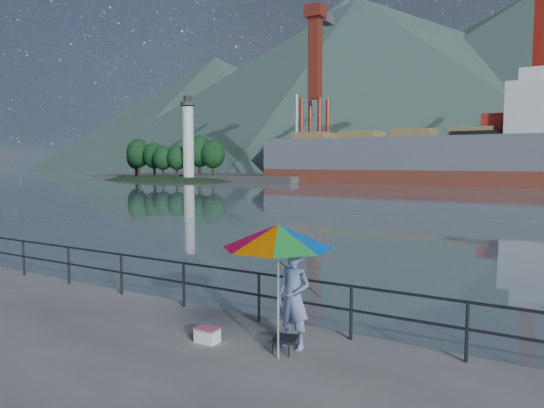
{
  "coord_description": "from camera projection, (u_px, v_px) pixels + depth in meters",
  "views": [
    {
      "loc": [
        8.15,
        -6.53,
        3.27
      ],
      "look_at": [
        0.78,
        6.0,
        2.0
      ],
      "focal_mm": 32.0,
      "sensor_mm": 36.0,
      "label": 1
    }
  ],
  "objects": [
    {
      "name": "harbor_water",
      "position": [
        519.0,
        175.0,
        121.62
      ],
      "size": [
        500.0,
        280.0,
        0.0
      ],
      "primitive_type": "cube",
      "color": "slate",
      "rests_on": "ground"
    },
    {
      "name": "guardrail",
      "position": [
        151.0,
        279.0,
        11.42
      ],
      "size": [
        22.0,
        0.06,
        1.03
      ],
      "color": "#2D3033",
      "rests_on": "ground"
    },
    {
      "name": "lighthouse_islet",
      "position": [
        168.0,
        178.0,
        90.98
      ],
      "size": [
        48.0,
        26.4,
        19.2
      ],
      "color": "#263F1E",
      "rests_on": "ground"
    },
    {
      "name": "fisherman",
      "position": [
        294.0,
        298.0,
        8.49
      ],
      "size": [
        0.7,
        0.51,
        1.77
      ],
      "primitive_type": "imported",
      "rotation": [
        0.0,
        0.0,
        -0.13
      ],
      "color": "navy",
      "rests_on": "ground"
    },
    {
      "name": "beach_umbrella",
      "position": [
        278.0,
        236.0,
        7.89
      ],
      "size": [
        2.37,
        2.37,
        2.26
      ],
      "color": "white",
      "rests_on": "ground"
    },
    {
      "name": "folding_stool",
      "position": [
        285.0,
        344.0,
        8.33
      ],
      "size": [
        0.49,
        0.49,
        0.26
      ],
      "color": "black",
      "rests_on": "ground"
    },
    {
      "name": "cooler_bag",
      "position": [
        207.0,
        336.0,
        8.79
      ],
      "size": [
        0.42,
        0.28,
        0.24
      ],
      "primitive_type": "cube",
      "rotation": [
        0.0,
        0.0,
        0.02
      ],
      "color": "white",
      "rests_on": "ground"
    },
    {
      "name": "fishing_rod",
      "position": [
        300.0,
        324.0,
        9.81
      ],
      "size": [
        0.2,
        1.56,
        1.1
      ],
      "primitive_type": "cylinder",
      "rotation": [
        0.96,
        0.0,
        -0.12
      ],
      "color": "black",
      "rests_on": "ground"
    },
    {
      "name": "bulk_carrier",
      "position": [
        433.0,
        156.0,
        73.77
      ],
      "size": [
        51.18,
        8.86,
        14.5
      ],
      "color": "brown",
      "rests_on": "ground"
    }
  ]
}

